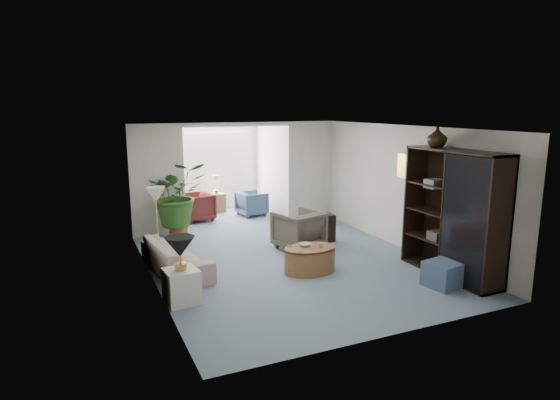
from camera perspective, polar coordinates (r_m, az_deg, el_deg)
name	(u,v)px	position (r m, az deg, el deg)	size (l,w,h in m)	color
floor	(293,264)	(8.80, 1.60, -7.75)	(6.00, 6.00, 0.00)	gray
sunroom_floor	(226,217)	(12.47, -6.54, -2.06)	(2.60, 2.60, 0.00)	gray
back_pier_left	(157,181)	(10.75, -14.61, 2.28)	(1.20, 0.12, 2.50)	white
back_pier_right	(310,171)	(11.96, 3.66, 3.50)	(1.20, 0.12, 2.50)	white
back_header	(238,124)	(11.10, -5.10, 9.10)	(2.60, 0.12, 0.10)	white
window_pane	(213,160)	(13.26, -8.09, 4.84)	(2.20, 0.02, 1.50)	white
window_blinds	(214,160)	(13.23, -8.05, 4.83)	(2.20, 0.02, 1.50)	white
framed_picture	(408,167)	(9.63, 15.29, 3.92)	(0.04, 0.50, 0.40)	#C2B19B
sofa	(176,257)	(8.50, -12.47, -6.74)	(1.91, 0.75, 0.56)	beige
end_table	(182,286)	(7.22, -11.84, -10.18)	(0.47, 0.47, 0.51)	silver
table_lamp	(180,247)	(7.02, -12.04, -5.56)	(0.44, 0.44, 0.30)	black
floor_lamp	(156,195)	(9.06, -14.81, 0.63)	(0.36, 0.36, 0.28)	#F3E1C1
coffee_table	(310,260)	(8.35, 3.65, -7.21)	(0.95, 0.95, 0.45)	#925D35
coffee_bowl	(305,245)	(8.33, 3.05, -5.43)	(0.20, 0.20, 0.05)	beige
coffee_cup	(320,245)	(8.25, 4.92, -5.49)	(0.09, 0.09, 0.09)	#BCB8A4
wingback_chair	(299,230)	(9.61, 2.27, -3.64)	(0.84, 0.87, 0.79)	#635B4E
side_table_dark	(322,228)	(10.20, 5.05, -3.36)	(0.49, 0.39, 0.59)	black
entertainment_cabinet	(453,214)	(8.48, 20.22, -1.57)	(0.52, 1.95, 2.17)	black
cabinet_urn	(437,137)	(8.67, 18.49, 7.26)	(0.34, 0.34, 0.36)	black
ottoman	(443,274)	(8.14, 19.12, -8.51)	(0.50, 0.50, 0.40)	slate
plant_pot	(179,233)	(10.52, -12.15, -3.88)	(0.40, 0.40, 0.32)	#94552B
house_plant	(177,194)	(10.33, -12.35, 0.72)	(1.26, 1.09, 1.40)	#2D591E
sunroom_chair_blue	(252,203)	(12.56, -3.44, -0.41)	(0.69, 0.71, 0.64)	slate
sunroom_chair_maroon	(196,207)	(12.12, -10.09, -0.84)	(0.76, 0.78, 0.71)	maroon
sunroom_table	(217,203)	(13.04, -7.68, -0.34)	(0.42, 0.33, 0.52)	#925D35
shelf_clutter	(456,215)	(8.36, 20.56, -1.74)	(0.30, 1.24, 1.06)	#2A2720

